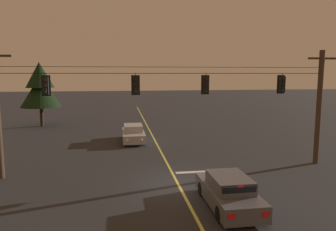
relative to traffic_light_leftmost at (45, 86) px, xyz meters
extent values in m
plane|color=#28282B|center=(6.80, -2.33, -5.00)|extent=(180.00, 180.00, 0.00)
cube|color=#D1C64C|center=(6.80, 6.02, -5.00)|extent=(0.14, 60.00, 0.01)
cube|color=silver|center=(8.70, -0.58, -5.00)|extent=(3.40, 0.36, 0.01)
cylinder|color=#423021|center=(16.12, 0.02, -1.47)|extent=(0.32, 0.32, 7.05)
cube|color=#423021|center=(16.12, 0.02, 1.55)|extent=(1.80, 0.12, 0.12)
cylinder|color=slate|center=(16.12, 0.02, 1.20)|extent=(0.12, 0.12, 0.18)
cylinder|color=black|center=(6.80, 0.02, 0.65)|extent=(18.64, 0.03, 0.03)
cylinder|color=black|center=(6.80, 0.02, 1.00)|extent=(18.64, 0.02, 0.02)
cylinder|color=black|center=(0.00, 0.02, 0.56)|extent=(0.04, 0.04, 0.18)
cube|color=black|center=(0.00, 0.02, -0.01)|extent=(0.32, 0.26, 0.96)
cube|color=black|center=(0.00, 0.16, -0.01)|extent=(0.48, 0.03, 1.12)
sphere|color=#380A0A|center=(0.00, -0.14, 0.28)|extent=(0.17, 0.17, 0.17)
cylinder|color=black|center=(0.00, -0.18, 0.33)|extent=(0.20, 0.10, 0.20)
sphere|color=#3D280A|center=(0.00, -0.14, -0.01)|extent=(0.17, 0.17, 0.17)
cylinder|color=black|center=(0.00, -0.18, 0.04)|extent=(0.20, 0.10, 0.20)
sphere|color=#1ED83F|center=(0.00, -0.14, -0.29)|extent=(0.17, 0.17, 0.17)
cylinder|color=black|center=(0.00, -0.18, -0.25)|extent=(0.20, 0.10, 0.20)
cylinder|color=black|center=(4.82, 0.02, 0.56)|extent=(0.04, 0.04, 0.18)
cube|color=black|center=(4.82, 0.02, -0.01)|extent=(0.32, 0.26, 0.96)
cube|color=black|center=(4.82, 0.16, -0.01)|extent=(0.48, 0.03, 1.12)
sphere|color=#380A0A|center=(4.82, -0.14, 0.28)|extent=(0.17, 0.17, 0.17)
cylinder|color=black|center=(4.82, -0.18, 0.33)|extent=(0.20, 0.10, 0.20)
sphere|color=#3D280A|center=(4.82, -0.14, -0.01)|extent=(0.17, 0.17, 0.17)
cylinder|color=black|center=(4.82, -0.18, 0.04)|extent=(0.20, 0.10, 0.20)
sphere|color=#1ED83F|center=(4.82, -0.14, -0.29)|extent=(0.17, 0.17, 0.17)
cylinder|color=black|center=(4.82, -0.18, -0.25)|extent=(0.20, 0.10, 0.20)
cylinder|color=black|center=(8.87, 0.02, 0.56)|extent=(0.04, 0.04, 0.18)
cube|color=black|center=(8.87, 0.02, -0.01)|extent=(0.32, 0.26, 0.96)
cube|color=black|center=(8.87, 0.16, -0.01)|extent=(0.48, 0.03, 1.12)
sphere|color=#380A0A|center=(8.87, -0.14, 0.28)|extent=(0.17, 0.17, 0.17)
cylinder|color=black|center=(8.87, -0.18, 0.33)|extent=(0.20, 0.10, 0.20)
sphere|color=#3D280A|center=(8.87, -0.14, -0.01)|extent=(0.17, 0.17, 0.17)
cylinder|color=black|center=(8.87, -0.18, 0.04)|extent=(0.20, 0.10, 0.20)
sphere|color=#1ED83F|center=(8.87, -0.14, -0.29)|extent=(0.17, 0.17, 0.17)
cylinder|color=black|center=(8.87, -0.18, -0.25)|extent=(0.20, 0.10, 0.20)
cylinder|color=black|center=(13.59, 0.02, 0.56)|extent=(0.04, 0.04, 0.18)
cube|color=black|center=(13.59, 0.02, -0.01)|extent=(0.32, 0.26, 0.96)
cube|color=black|center=(13.59, 0.16, -0.01)|extent=(0.48, 0.03, 1.12)
sphere|color=#380A0A|center=(13.59, -0.14, 0.28)|extent=(0.17, 0.17, 0.17)
cylinder|color=black|center=(13.59, -0.18, 0.33)|extent=(0.20, 0.10, 0.20)
sphere|color=#3D280A|center=(13.59, -0.14, -0.01)|extent=(0.17, 0.17, 0.17)
cylinder|color=black|center=(13.59, -0.18, 0.04)|extent=(0.20, 0.10, 0.20)
sphere|color=#1ED83F|center=(13.59, -0.14, -0.29)|extent=(0.17, 0.17, 0.17)
cylinder|color=black|center=(13.59, -0.18, -0.25)|extent=(0.20, 0.10, 0.20)
cube|color=#4C4C51|center=(8.41, -5.38, -4.49)|extent=(1.80, 4.30, 0.68)
cube|color=#4C4C51|center=(8.41, -5.50, -3.88)|extent=(1.51, 2.15, 0.54)
cube|color=black|center=(8.41, -4.56, -3.88)|extent=(1.40, 0.21, 0.48)
cube|color=black|center=(8.41, -6.56, -3.88)|extent=(1.37, 0.18, 0.46)
cylinder|color=black|center=(7.62, -4.05, -4.68)|extent=(0.22, 0.64, 0.64)
cylinder|color=black|center=(9.21, -4.05, -4.68)|extent=(0.22, 0.64, 0.64)
cylinder|color=black|center=(7.62, -6.71, -4.68)|extent=(0.22, 0.64, 0.64)
cylinder|color=black|center=(9.21, -6.71, -4.68)|extent=(0.22, 0.64, 0.64)
cube|color=red|center=(7.77, -7.54, -4.39)|extent=(0.28, 0.03, 0.18)
cube|color=red|center=(9.06, -7.54, -4.39)|extent=(0.28, 0.03, 0.18)
cube|color=red|center=(8.41, -6.67, -3.65)|extent=(0.24, 0.04, 0.06)
cube|color=#A5A5AD|center=(4.99, 8.26, -4.49)|extent=(1.80, 4.30, 0.68)
cube|color=#A5A5AD|center=(4.99, 8.38, -3.88)|extent=(1.51, 2.15, 0.54)
cube|color=black|center=(4.99, 7.45, -3.88)|extent=(1.40, 0.21, 0.48)
cube|color=black|center=(4.99, 9.45, -3.88)|extent=(1.37, 0.18, 0.46)
cylinder|color=black|center=(5.78, 6.93, -4.68)|extent=(0.22, 0.64, 0.64)
cylinder|color=black|center=(4.19, 6.93, -4.68)|extent=(0.22, 0.64, 0.64)
cylinder|color=black|center=(5.78, 9.60, -4.68)|extent=(0.22, 0.64, 0.64)
cylinder|color=black|center=(4.19, 9.60, -4.68)|extent=(0.22, 0.64, 0.64)
sphere|color=white|center=(5.54, 6.09, -4.43)|extent=(0.20, 0.20, 0.20)
sphere|color=white|center=(4.43, 6.09, -4.43)|extent=(0.20, 0.20, 0.20)
cylinder|color=#332316|center=(-4.44, 17.39, -3.79)|extent=(0.36, 0.36, 2.41)
cone|color=black|center=(-4.44, 17.39, -1.24)|extent=(4.15, 4.15, 3.32)
cone|color=black|center=(-4.44, 17.39, 0.53)|extent=(2.90, 2.90, 2.70)
camera|label=1|loc=(3.93, -17.54, 0.63)|focal=33.35mm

